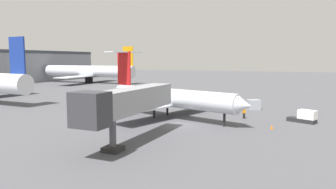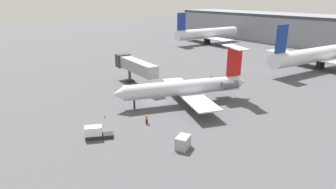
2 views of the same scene
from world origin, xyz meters
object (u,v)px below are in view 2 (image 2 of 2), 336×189
regional_jet (187,87)px  ground_crew_marshaller (147,119)px  jet_bridge (134,65)px  baggage_tug_lead (96,133)px  cargo_container_uld (183,142)px  parked_airliner_west_end (207,33)px  parked_airliner_west_mid (322,54)px  traffic_cone_near (105,116)px

regional_jet → ground_crew_marshaller: 12.40m
jet_bridge → baggage_tug_lead: 27.68m
cargo_container_uld → parked_airliner_west_end: 94.13m
regional_jet → parked_airliner_west_mid: (0.73, 49.04, 0.98)m
jet_bridge → cargo_container_uld: 32.09m
ground_crew_marshaller → baggage_tug_lead: 8.72m
jet_bridge → cargo_container_uld: (30.40, -9.56, -3.77)m
baggage_tug_lead → parked_airliner_west_mid: size_ratio=0.10×
baggage_tug_lead → traffic_cone_near: size_ratio=7.67×
traffic_cone_near → parked_airliner_west_end: 87.15m
jet_bridge → parked_airliner_west_mid: 54.25m
baggage_tug_lead → traffic_cone_near: (-6.30, 4.12, -0.56)m
regional_jet → parked_airliner_west_mid: bearing=89.1°
baggage_tug_lead → jet_bridge: bearing=138.8°
regional_jet → traffic_cone_near: 16.69m
ground_crew_marshaller → parked_airliner_west_mid: (-2.92, 60.63, 3.44)m
traffic_cone_near → parked_airliner_west_mid: bearing=87.0°
regional_jet → baggage_tug_lead: (3.64, -20.31, -2.48)m
jet_bridge → parked_airliner_west_mid: (17.71, 51.27, -0.37)m
jet_bridge → parked_airliner_west_mid: parked_airliner_west_mid is taller
baggage_tug_lead → traffic_cone_near: 7.55m
cargo_container_uld → parked_airliner_west_end: parked_airliner_west_end is taller
traffic_cone_near → jet_bridge: bearing=135.7°
regional_jet → ground_crew_marshaller: regional_jet is taller
ground_crew_marshaller → parked_airliner_west_mid: parked_airliner_west_mid is taller
parked_airliner_west_end → parked_airliner_west_mid: (53.63, -5.87, -0.12)m
parked_airliner_west_end → parked_airliner_west_mid: parked_airliner_west_end is taller
ground_crew_marshaller → traffic_cone_near: size_ratio=3.07×
traffic_cone_near → parked_airliner_west_mid: parked_airliner_west_mid is taller
jet_bridge → parked_airliner_west_end: size_ratio=0.50×
regional_jet → parked_airliner_west_mid: 49.05m
baggage_tug_lead → cargo_container_uld: bearing=41.0°
jet_bridge → baggage_tug_lead: jet_bridge is taller
cargo_container_uld → regional_jet: bearing=138.7°
cargo_container_uld → parked_airliner_west_mid: (-12.70, 60.84, 3.40)m
ground_crew_marshaller → cargo_container_uld: (9.77, -0.21, 0.04)m
regional_jet → jet_bridge: bearing=-172.5°
parked_airliner_west_end → ground_crew_marshaller: bearing=-49.6°
jet_bridge → ground_crew_marshaller: (20.63, -9.35, -3.81)m
traffic_cone_near → ground_crew_marshaller: bearing=36.1°
parked_airliner_west_end → jet_bridge: bearing=-57.8°
jet_bridge → traffic_cone_near: (14.31, -13.95, -4.40)m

